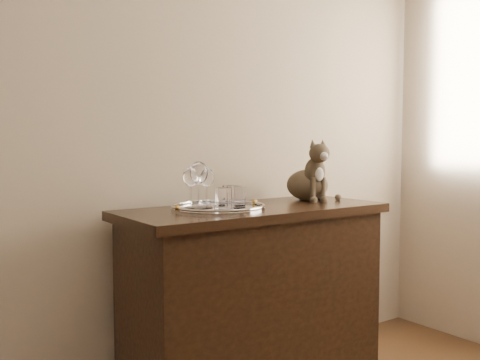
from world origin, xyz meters
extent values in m
cube|color=tan|center=(0.00, 2.25, 1.35)|extent=(4.00, 0.10, 2.70)
cylinder|color=silver|center=(0.43, 1.97, 0.85)|extent=(0.40, 0.40, 0.01)
cylinder|color=white|center=(0.48, 1.90, 0.90)|extent=(0.08, 0.08, 0.09)
cylinder|color=white|center=(0.41, 1.88, 0.90)|extent=(0.08, 0.08, 0.09)
cylinder|color=silver|center=(0.52, 2.00, 0.90)|extent=(0.08, 0.08, 0.09)
camera|label=1|loc=(-0.80, 0.07, 1.13)|focal=40.00mm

